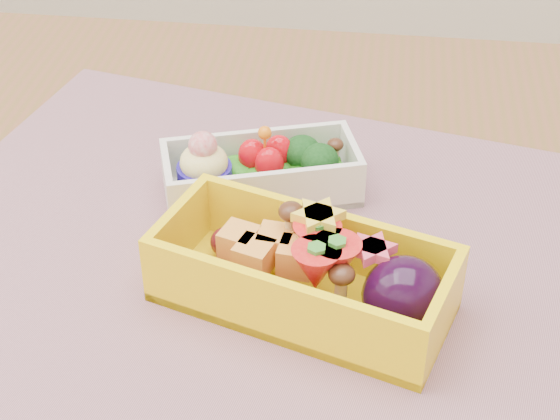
# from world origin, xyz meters

# --- Properties ---
(table) EXTENTS (1.20, 0.80, 0.75)m
(table) POSITION_xyz_m (0.00, 0.00, 0.65)
(table) COLOR brown
(table) RESTS_ON ground
(placemat) EXTENTS (0.62, 0.52, 0.00)m
(placemat) POSITION_xyz_m (0.03, 0.01, 0.75)
(placemat) COLOR gray
(placemat) RESTS_ON table
(bento_white) EXTENTS (0.16, 0.11, 0.06)m
(bento_white) POSITION_xyz_m (0.01, 0.09, 0.77)
(bento_white) COLOR silver
(bento_white) RESTS_ON placemat
(bento_yellow) EXTENTS (0.21, 0.14, 0.07)m
(bento_yellow) POSITION_xyz_m (0.06, -0.04, 0.78)
(bento_yellow) COLOR yellow
(bento_yellow) RESTS_ON placemat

